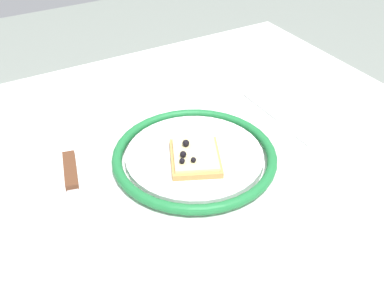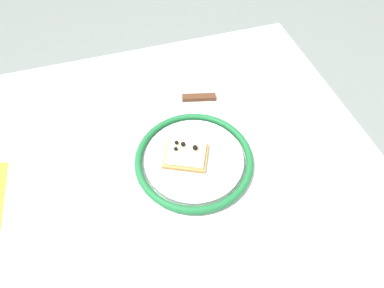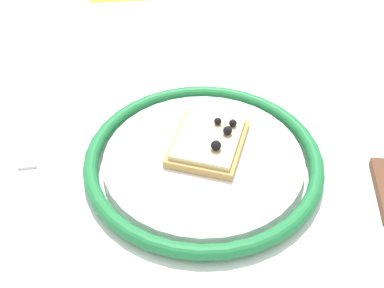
# 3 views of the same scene
# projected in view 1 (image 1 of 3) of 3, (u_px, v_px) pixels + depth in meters

# --- Properties ---
(dining_table) EXTENTS (0.93, 0.90, 0.77)m
(dining_table) POSITION_uv_depth(u_px,v_px,m) (208.00, 206.00, 0.83)
(dining_table) COLOR white
(dining_table) RESTS_ON ground_plane
(plate) EXTENTS (0.27, 0.27, 0.02)m
(plate) POSITION_uv_depth(u_px,v_px,m) (194.00, 156.00, 0.77)
(plate) COLOR white
(plate) RESTS_ON dining_table
(pizza_slice_near) EXTENTS (0.11, 0.12, 0.03)m
(pizza_slice_near) POSITION_uv_depth(u_px,v_px,m) (194.00, 156.00, 0.74)
(pizza_slice_near) COLOR tan
(pizza_slice_near) RESTS_ON plate
(knife) EXTENTS (0.08, 0.24, 0.01)m
(knife) POSITION_uv_depth(u_px,v_px,m) (72.00, 184.00, 0.72)
(knife) COLOR silver
(knife) RESTS_ON dining_table
(fork) EXTENTS (0.02, 0.20, 0.00)m
(fork) POSITION_uv_depth(u_px,v_px,m) (277.00, 118.00, 0.87)
(fork) COLOR silver
(fork) RESTS_ON dining_table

